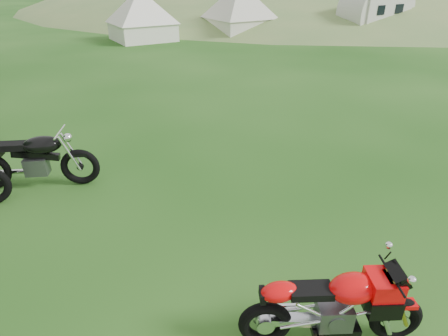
{
  "coord_description": "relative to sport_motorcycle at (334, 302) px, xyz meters",
  "views": [
    {
      "loc": [
        -1.12,
        -4.21,
        3.42
      ],
      "look_at": [
        -0.04,
        0.4,
        0.93
      ],
      "focal_mm": 30.0,
      "sensor_mm": 36.0,
      "label": 1
    }
  ],
  "objects": [
    {
      "name": "ground",
      "position": [
        -0.54,
        1.89,
        -0.54
      ],
      "size": [
        120.0,
        120.0,
        0.0
      ],
      "primitive_type": "plane",
      "color": "#14450E",
      "rests_on": "ground"
    },
    {
      "name": "hillside",
      "position": [
        23.46,
        41.89,
        -0.54
      ],
      "size": [
        80.0,
        64.0,
        8.0
      ],
      "primitive_type": "ellipsoid",
      "color": "#5A8242",
      "rests_on": "ground"
    },
    {
      "name": "hedgerow",
      "position": [
        23.46,
        41.89,
        -0.54
      ],
      "size": [
        36.0,
        1.2,
        8.6
      ],
      "primitive_type": null,
      "color": "black",
      "rests_on": "ground"
    },
    {
      "name": "sport_motorcycle",
      "position": [
        0.0,
        0.0,
        0.0
      ],
      "size": [
        1.85,
        0.77,
        1.08
      ],
      "primitive_type": null,
      "rotation": [
        0.0,
        0.0,
        -0.19
      ],
      "color": "red",
      "rests_on": "ground"
    },
    {
      "name": "vintage_moto_a",
      "position": [
        -3.56,
        4.08,
        0.02
      ],
      "size": [
        2.15,
        0.74,
        1.11
      ],
      "primitive_type": null,
      "rotation": [
        0.0,
        0.0,
        -0.12
      ],
      "color": "black",
      "rests_on": "ground"
    },
    {
      "name": "tent_left",
      "position": [
        -1.07,
        20.09,
        0.78
      ],
      "size": [
        3.82,
        3.82,
        2.63
      ],
      "primitive_type": null,
      "rotation": [
        0.0,
        0.0,
        0.31
      ],
      "color": "white",
      "rests_on": "ground"
    },
    {
      "name": "tent_mid",
      "position": [
        4.64,
        20.7,
        0.86
      ],
      "size": [
        4.07,
        4.07,
        2.8
      ],
      "primitive_type": null,
      "rotation": [
        0.0,
        0.0,
        0.32
      ],
      "color": "beige",
      "rests_on": "ground"
    },
    {
      "name": "tent_right",
      "position": [
        7.7,
        23.7,
        0.66
      ],
      "size": [
        3.27,
        3.27,
        2.41
      ],
      "primitive_type": null,
      "rotation": [
        0.0,
        0.0,
        -0.2
      ],
      "color": "silver",
      "rests_on": "ground"
    },
    {
      "name": "caravan",
      "position": [
        12.53,
        18.87,
        0.57
      ],
      "size": [
        5.18,
        3.55,
        2.22
      ],
      "primitive_type": null,
      "rotation": [
        0.0,
        0.0,
        0.33
      ],
      "color": "beige",
      "rests_on": "ground"
    }
  ]
}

